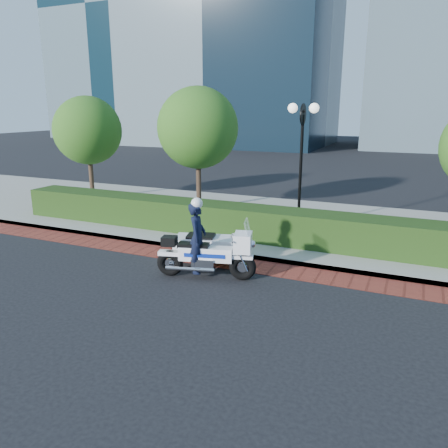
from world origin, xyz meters
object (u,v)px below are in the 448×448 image
at_px(tree_a, 88,131).
at_px(tree_b, 198,128).
at_px(lamppost, 302,147).
at_px(police_motorcycle, 205,247).

height_order(tree_a, tree_b, tree_b).
distance_m(lamppost, tree_b, 4.71).
distance_m(lamppost, tree_a, 10.09).
bearing_deg(police_motorcycle, lamppost, 59.51).
relative_size(tree_a, police_motorcycle, 1.78).
height_order(lamppost, police_motorcycle, lamppost).
height_order(tree_b, police_motorcycle, tree_b).
xyz_separation_m(tree_a, police_motorcycle, (8.70, -5.94, -2.51)).
distance_m(tree_a, tree_b, 5.50).
relative_size(tree_b, police_motorcycle, 1.90).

